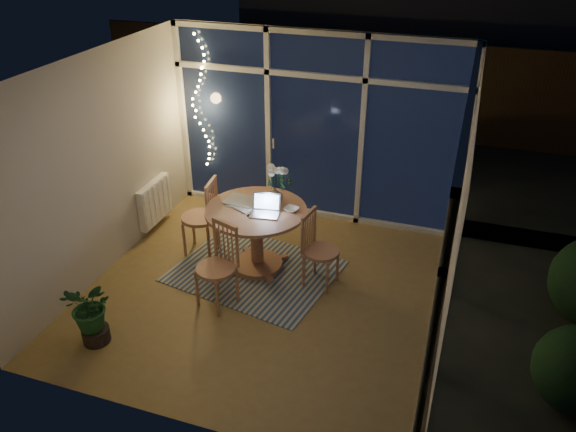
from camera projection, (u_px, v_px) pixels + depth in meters
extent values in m
plane|color=olive|center=(265.00, 291.00, 6.55)|extent=(4.00, 4.00, 0.00)
plane|color=silver|center=(260.00, 68.00, 5.28)|extent=(4.00, 4.00, 0.00)
cube|color=beige|center=(315.00, 128.00, 7.57)|extent=(4.00, 0.04, 2.60)
cube|color=beige|center=(170.00, 304.00, 4.26)|extent=(4.00, 0.04, 2.60)
cube|color=beige|center=(101.00, 167.00, 6.47)|extent=(0.04, 4.00, 2.60)
cube|color=beige|center=(459.00, 222.00, 5.36)|extent=(0.04, 4.00, 2.60)
cube|color=silver|center=(315.00, 129.00, 7.53)|extent=(4.00, 0.10, 2.60)
cube|color=silver|center=(454.00, 221.00, 5.37)|extent=(0.10, 4.00, 2.60)
cube|color=white|center=(155.00, 202.00, 7.64)|extent=(0.10, 0.70, 0.58)
cube|color=black|center=(383.00, 146.00, 10.58)|extent=(12.00, 6.00, 0.10)
cube|color=#3D2916|center=(366.00, 86.00, 10.66)|extent=(11.00, 0.08, 1.80)
sphere|color=black|center=(291.00, 143.00, 9.36)|extent=(0.90, 0.90, 0.90)
cube|color=beige|center=(255.00, 271.00, 6.90)|extent=(2.11, 1.81, 0.01)
cylinder|color=#AC734E|center=(257.00, 239.00, 6.78)|extent=(1.40, 1.40, 0.82)
cube|color=#AC734E|center=(199.00, 216.00, 7.06)|extent=(0.53, 0.53, 1.03)
cube|color=#AC734E|center=(321.00, 250.00, 6.45)|extent=(0.51, 0.51, 0.95)
cube|color=#AC734E|center=(216.00, 267.00, 6.11)|extent=(0.59, 0.59, 1.00)
imported|color=silver|center=(275.00, 195.00, 6.66)|extent=(0.24, 0.24, 0.21)
imported|color=white|center=(291.00, 209.00, 6.53)|extent=(0.18, 0.18, 0.04)
cube|color=silver|center=(244.00, 202.00, 6.71)|extent=(0.47, 0.41, 0.02)
cube|color=black|center=(251.00, 216.00, 6.43)|extent=(0.10, 0.05, 0.01)
imported|color=#184522|center=(91.00, 312.00, 5.63)|extent=(0.66, 0.61, 0.76)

